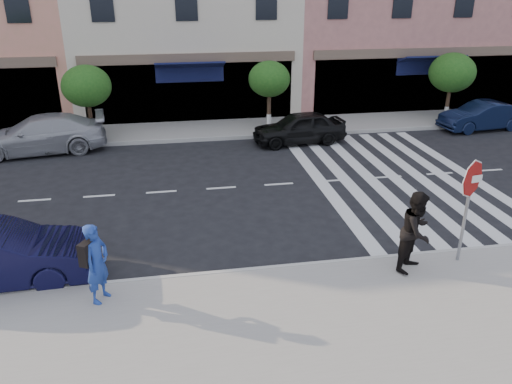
{
  "coord_description": "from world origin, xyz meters",
  "views": [
    {
      "loc": [
        -1.53,
        -11.58,
        6.46
      ],
      "look_at": [
        0.53,
        0.2,
        1.4
      ],
      "focal_mm": 35.0,
      "sensor_mm": 36.0,
      "label": 1
    }
  ],
  "objects_px": {
    "stop_sign": "(471,189)",
    "walker": "(417,231)",
    "car_far_mid": "(299,128)",
    "car_far_left": "(40,134)",
    "photographer": "(97,263)",
    "car_far_right": "(482,116)"
  },
  "relations": [
    {
      "from": "photographer",
      "to": "car_far_mid",
      "type": "distance_m",
      "value": 12.85
    },
    {
      "from": "walker",
      "to": "car_far_mid",
      "type": "relative_size",
      "value": 0.49
    },
    {
      "from": "car_far_left",
      "to": "car_far_right",
      "type": "height_order",
      "value": "car_far_left"
    },
    {
      "from": "stop_sign",
      "to": "car_far_mid",
      "type": "xyz_separation_m",
      "value": [
        -1.32,
        10.51,
        -1.36
      ]
    },
    {
      "from": "photographer",
      "to": "car_far_right",
      "type": "relative_size",
      "value": 0.45
    },
    {
      "from": "stop_sign",
      "to": "car_far_mid",
      "type": "relative_size",
      "value": 0.66
    },
    {
      "from": "walker",
      "to": "car_far_left",
      "type": "relative_size",
      "value": 0.38
    },
    {
      "from": "walker",
      "to": "stop_sign",
      "type": "bearing_deg",
      "value": -34.05
    },
    {
      "from": "stop_sign",
      "to": "car_far_left",
      "type": "height_order",
      "value": "stop_sign"
    },
    {
      "from": "walker",
      "to": "car_far_left",
      "type": "xyz_separation_m",
      "value": [
        -10.71,
        11.22,
        -0.38
      ]
    },
    {
      "from": "stop_sign",
      "to": "walker",
      "type": "relative_size",
      "value": 1.33
    },
    {
      "from": "stop_sign",
      "to": "photographer",
      "type": "xyz_separation_m",
      "value": [
        -8.44,
        -0.18,
        -1.0
      ]
    },
    {
      "from": "stop_sign",
      "to": "walker",
      "type": "distance_m",
      "value": 1.58
    },
    {
      "from": "stop_sign",
      "to": "car_far_right",
      "type": "bearing_deg",
      "value": 45.87
    },
    {
      "from": "stop_sign",
      "to": "car_far_mid",
      "type": "height_order",
      "value": "stop_sign"
    },
    {
      "from": "walker",
      "to": "car_far_left",
      "type": "distance_m",
      "value": 15.51
    },
    {
      "from": "photographer",
      "to": "car_far_left",
      "type": "height_order",
      "value": "photographer"
    },
    {
      "from": "walker",
      "to": "car_far_right",
      "type": "height_order",
      "value": "walker"
    },
    {
      "from": "stop_sign",
      "to": "photographer",
      "type": "height_order",
      "value": "stop_sign"
    },
    {
      "from": "walker",
      "to": "car_far_right",
      "type": "bearing_deg",
      "value": 11.07
    },
    {
      "from": "stop_sign",
      "to": "car_far_mid",
      "type": "distance_m",
      "value": 10.68
    },
    {
      "from": "stop_sign",
      "to": "car_far_right",
      "type": "distance_m",
      "value": 13.52
    }
  ]
}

